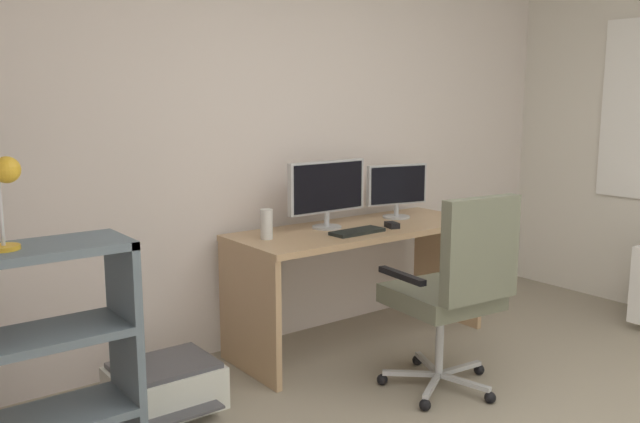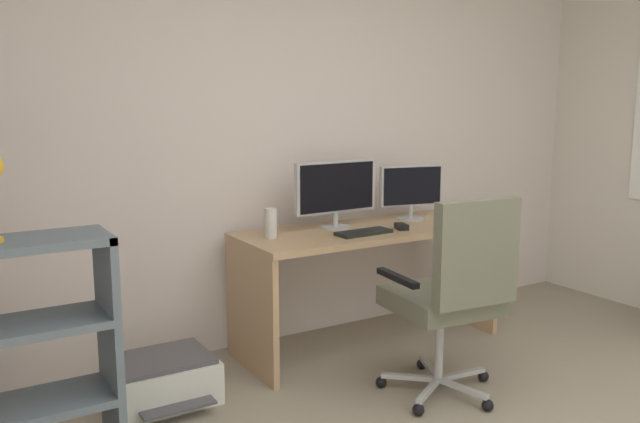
# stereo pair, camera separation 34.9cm
# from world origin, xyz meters

# --- Properties ---
(wall_back) EXTENTS (5.00, 0.10, 2.72)m
(wall_back) POSITION_xyz_m (0.00, 2.47, 1.36)
(wall_back) COLOR silver
(wall_back) RESTS_ON ground
(desk) EXTENTS (1.64, 0.63, 0.74)m
(desk) POSITION_xyz_m (0.38, 2.02, 0.56)
(desk) COLOR tan
(desk) RESTS_ON ground
(monitor_main) EXTENTS (0.57, 0.18, 0.41)m
(monitor_main) POSITION_xyz_m (0.19, 2.12, 0.98)
(monitor_main) COLOR #B2B5B7
(monitor_main) RESTS_ON desk
(monitor_secondary) EXTENTS (0.43, 0.18, 0.35)m
(monitor_secondary) POSITION_xyz_m (0.78, 2.12, 0.95)
(monitor_secondary) COLOR #B2B5B7
(monitor_secondary) RESTS_ON desk
(keyboard) EXTENTS (0.34, 0.14, 0.02)m
(keyboard) POSITION_xyz_m (0.24, 1.88, 0.75)
(keyboard) COLOR black
(keyboard) RESTS_ON desk
(computer_mouse) EXTENTS (0.09, 0.11, 0.03)m
(computer_mouse) POSITION_xyz_m (0.52, 1.88, 0.76)
(computer_mouse) COLOR black
(computer_mouse) RESTS_ON desk
(desktop_speaker) EXTENTS (0.07, 0.07, 0.17)m
(desktop_speaker) POSITION_xyz_m (-0.27, 2.07, 0.83)
(desktop_speaker) COLOR silver
(desktop_speaker) RESTS_ON desk
(office_chair) EXTENTS (0.63, 0.63, 1.06)m
(office_chair) POSITION_xyz_m (0.28, 1.16, 0.59)
(office_chair) COLOR #B7BABC
(office_chair) RESTS_ON ground
(printer) EXTENTS (0.51, 0.48, 0.24)m
(printer) POSITION_xyz_m (-0.98, 1.91, 0.12)
(printer) COLOR silver
(printer) RESTS_ON ground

